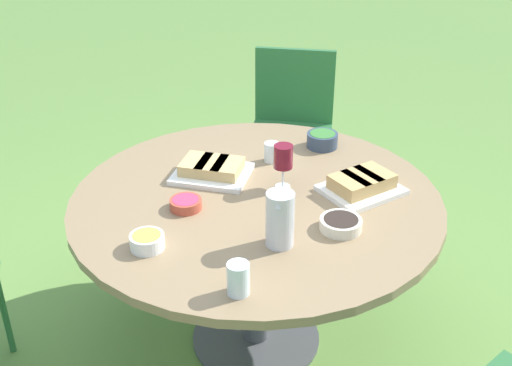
{
  "coord_description": "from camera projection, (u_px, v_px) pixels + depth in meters",
  "views": [
    {
      "loc": [
        2.07,
        0.34,
        1.92
      ],
      "look_at": [
        0.0,
        0.0,
        0.76
      ],
      "focal_mm": 45.0,
      "sensor_mm": 36.0,
      "label": 1
    }
  ],
  "objects": [
    {
      "name": "bowl_olives",
      "position": [
        341.0,
        224.0,
        2.22
      ],
      "size": [
        0.15,
        0.15,
        0.04
      ],
      "color": "beige",
      "rests_on": "dining_table"
    },
    {
      "name": "bowl_fries",
      "position": [
        147.0,
        241.0,
        2.11
      ],
      "size": [
        0.12,
        0.12,
        0.05
      ],
      "color": "white",
      "rests_on": "dining_table"
    },
    {
      "name": "dining_table",
      "position": [
        256.0,
        218.0,
        2.47
      ],
      "size": [
        1.41,
        1.41,
        0.7
      ],
      "color": "#4C4C51",
      "rests_on": "ground_plane"
    },
    {
      "name": "cup_water_near",
      "position": [
        238.0,
        279.0,
        1.9
      ],
      "size": [
        0.07,
        0.07,
        0.11
      ],
      "color": "silver",
      "rests_on": "dining_table"
    },
    {
      "name": "platter_bread_main",
      "position": [
        212.0,
        169.0,
        2.56
      ],
      "size": [
        0.27,
        0.31,
        0.07
      ],
      "color": "white",
      "rests_on": "dining_table"
    },
    {
      "name": "ground_plane",
      "position": [
        256.0,
        338.0,
        2.76
      ],
      "size": [
        40.0,
        40.0,
        0.0
      ],
      "primitive_type": "plane",
      "color": "#668E42"
    },
    {
      "name": "bowl_dip_red",
      "position": [
        186.0,
        203.0,
        2.34
      ],
      "size": [
        0.12,
        0.12,
        0.04
      ],
      "color": "#B74733",
      "rests_on": "dining_table"
    },
    {
      "name": "platter_charcuterie",
      "position": [
        362.0,
        184.0,
        2.44
      ],
      "size": [
        0.36,
        0.37,
        0.07
      ],
      "color": "white",
      "rests_on": "dining_table"
    },
    {
      "name": "cup_water_far",
      "position": [
        272.0,
        152.0,
        2.67
      ],
      "size": [
        0.06,
        0.06,
        0.08
      ],
      "color": "silver",
      "rests_on": "dining_table"
    },
    {
      "name": "bowl_salad",
      "position": [
        322.0,
        139.0,
        2.8
      ],
      "size": [
        0.13,
        0.13,
        0.06
      ],
      "color": "#334256",
      "rests_on": "dining_table"
    },
    {
      "name": "wine_glass",
      "position": [
        283.0,
        158.0,
        2.43
      ],
      "size": [
        0.07,
        0.07,
        0.18
      ],
      "color": "silver",
      "rests_on": "dining_table"
    },
    {
      "name": "chair_far_back",
      "position": [
        292.0,
        119.0,
        3.53
      ],
      "size": [
        0.42,
        0.44,
        0.89
      ],
      "color": "#2D6B38",
      "rests_on": "ground_plane"
    },
    {
      "name": "water_pitcher",
      "position": [
        280.0,
        219.0,
        2.1
      ],
      "size": [
        0.1,
        0.1,
        0.2
      ],
      "color": "silver",
      "rests_on": "dining_table"
    }
  ]
}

